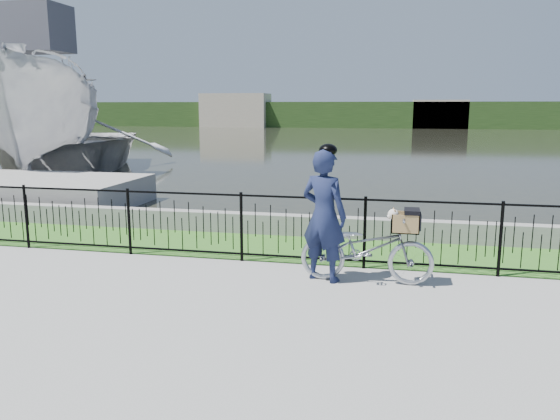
% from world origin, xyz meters
% --- Properties ---
extents(ground, '(120.00, 120.00, 0.00)m').
position_xyz_m(ground, '(0.00, 0.00, 0.00)').
color(ground, gray).
rests_on(ground, ground).
extents(grass_strip, '(60.00, 2.00, 0.01)m').
position_xyz_m(grass_strip, '(0.00, 2.60, 0.00)').
color(grass_strip, '#346920').
rests_on(grass_strip, ground).
extents(water, '(120.00, 120.00, 0.00)m').
position_xyz_m(water, '(0.00, 33.00, 0.00)').
color(water, black).
rests_on(water, ground).
extents(quay_wall, '(60.00, 0.30, 0.40)m').
position_xyz_m(quay_wall, '(0.00, 3.60, 0.20)').
color(quay_wall, gray).
rests_on(quay_wall, ground).
extents(fence, '(14.00, 0.06, 1.15)m').
position_xyz_m(fence, '(0.00, 1.60, 0.58)').
color(fence, black).
rests_on(fence, ground).
extents(far_treeline, '(120.00, 6.00, 3.00)m').
position_xyz_m(far_treeline, '(0.00, 60.00, 1.50)').
color(far_treeline, '#28441A').
rests_on(far_treeline, ground).
extents(far_building_left, '(8.00, 4.00, 4.00)m').
position_xyz_m(far_building_left, '(-18.00, 58.00, 2.00)').
color(far_building_left, '#AA9F89').
rests_on(far_building_left, ground).
extents(far_building_right, '(6.00, 3.00, 3.20)m').
position_xyz_m(far_building_right, '(6.00, 58.50, 1.60)').
color(far_building_right, '#AA9F89').
rests_on(far_building_right, ground).
extents(bicycle_rig, '(1.91, 0.66, 1.12)m').
position_xyz_m(bicycle_rig, '(1.08, 0.93, 0.51)').
color(bicycle_rig, '#A3A7AF').
rests_on(bicycle_rig, ground).
extents(cyclist, '(0.82, 0.69, 2.00)m').
position_xyz_m(cyclist, '(0.45, 0.90, 0.98)').
color(cyclist, '#161D3D').
rests_on(cyclist, ground).
extents(boat_near, '(8.34, 11.44, 5.95)m').
position_xyz_m(boat_near, '(-11.04, 10.73, 2.17)').
color(boat_near, '#BEBEBE').
rests_on(boat_near, water).
extents(boat_far, '(9.00, 11.16, 2.05)m').
position_xyz_m(boat_far, '(-11.21, 12.32, 1.02)').
color(boat_far, '#BEBEBE').
rests_on(boat_far, water).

